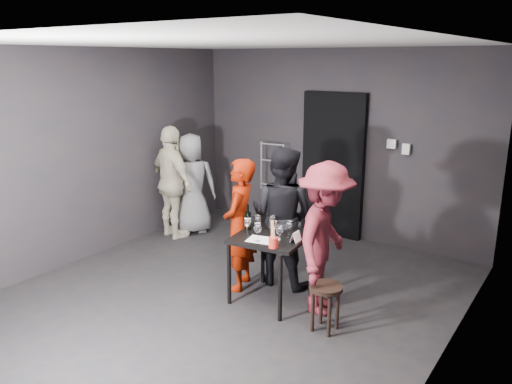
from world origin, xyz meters
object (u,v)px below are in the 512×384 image
Objects in this scene: man_maroon at (325,235)px; bystander_grey at (192,184)px; tasting_table at (271,244)px; wine_bottle at (248,220)px; server_red at (240,225)px; breadstick_cup at (273,235)px; bystander_cream at (172,177)px; stool at (326,295)px; hand_truck at (270,212)px; woman_black at (282,211)px.

bystander_grey is (-2.75, 1.06, -0.08)m from man_maroon.
wine_bottle is (-0.31, 0.01, 0.21)m from tasting_table.
server_red reaches higher than breadstick_cup.
man_maroon is at bearing 50.00° from breadstick_cup.
bystander_cream is (-2.84, 0.74, 0.06)m from man_maroon.
wine_bottle is at bearing 167.86° from stool.
hand_truck is 0.79× the size of man_maroon.
hand_truck is 2.23m from server_red.
wine_bottle is (1.05, -2.05, 0.62)m from hand_truck.
wine_bottle is (1.97, -0.87, -0.04)m from bystander_cream.
hand_truck is at bearing 133.05° from stool.
stool is at bearing 139.62° from woman_black.
hand_truck is 2.90m from breadstick_cup.
man_maroon is 1.11× the size of bystander_grey.
tasting_table is 0.49m from server_red.
hand_truck is at bearing -112.46° from bystander_cream.
woman_black is at bearing 70.98° from wine_bottle.
stool is 1.67× the size of wine_bottle.
woman_black is 6.21× the size of wine_bottle.
hand_truck is at bearing 33.54° from man_maroon.
man_maroon reaches higher than stool.
breadstick_cup is at bearing -29.44° from wine_bottle.
man_maroon reaches higher than wine_bottle.
server_red reaches higher than wine_bottle.
breadstick_cup is (0.37, -0.74, 0.01)m from woman_black.
stool is (0.77, -0.22, -0.28)m from tasting_table.
breadstick_cup is at bearing 41.72° from server_red.
bystander_grey is at bearing 148.44° from breadstick_cup.
server_red is at bearing 166.28° from stool.
breadstick_cup reaches higher than stool.
stool is 3.28m from bystander_cream.
woman_black is 2.16m from bystander_cream.
stool is 0.76m from breadstick_cup.
bystander_cream is 1.19× the size of bystander_grey.
woman_black is 2.16m from bystander_grey.
stool is 0.31× the size of bystander_grey.
woman_black reaches higher than server_red.
man_maroon is at bearing 13.26° from tasting_table.
stool is at bearing -16.07° from tasting_table.
wine_bottle reaches higher than stool.
man_maroon is (0.56, 0.13, 0.18)m from tasting_table.
tasting_table is 0.45× the size of man_maroon.
hand_truck is 2.11m from woman_black.
server_red is at bearing 171.39° from bystander_cream.
bystander_cream is at bearing 156.24° from wine_bottle.
breadstick_cup is (0.69, -0.37, 0.13)m from server_red.
tasting_table is at bearing 126.78° from breadstick_cup.
tasting_table is 2.49m from bystander_grey.
server_red is 1.04m from man_maroon.
wine_bottle is (0.17, -0.07, 0.10)m from server_red.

